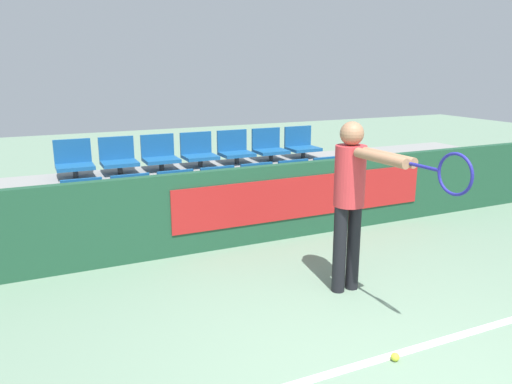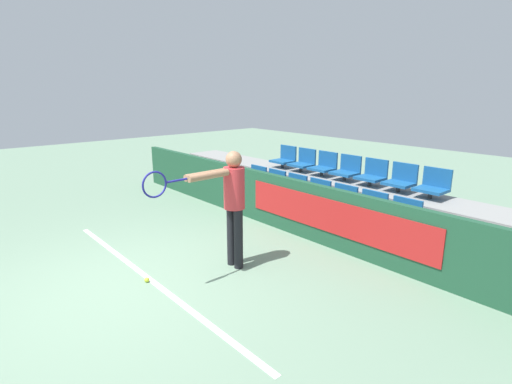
{
  "view_description": "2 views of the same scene",
  "coord_description": "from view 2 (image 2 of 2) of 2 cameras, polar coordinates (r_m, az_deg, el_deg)",
  "views": [
    {
      "loc": [
        -2.29,
        -2.31,
        2.19
      ],
      "look_at": [
        -0.13,
        2.37,
        0.87
      ],
      "focal_mm": 35.0,
      "sensor_mm": 36.0,
      "label": 1
    },
    {
      "loc": [
        4.7,
        -1.78,
        2.52
      ],
      "look_at": [
        0.26,
        2.07,
        0.98
      ],
      "focal_mm": 28.0,
      "sensor_mm": 36.0,
      "label": 2
    }
  ],
  "objects": [
    {
      "name": "ground_plane",
      "position": [
        5.62,
        -18.45,
        -12.74
      ],
      "size": [
        30.0,
        30.0,
        0.0
      ],
      "primitive_type": "plane",
      "color": "gray"
    },
    {
      "name": "court_baseline",
      "position": [
        5.74,
        -15.09,
        -11.81
      ],
      "size": [
        5.07,
        0.08,
        0.01
      ],
      "color": "white",
      "rests_on": "ground"
    },
    {
      "name": "barrier_wall",
      "position": [
        7.07,
        5.23,
        -2.01
      ],
      "size": [
        10.35,
        0.14,
        0.98
      ],
      "color": "#1E4C33",
      "rests_on": "ground"
    },
    {
      "name": "bleacher_tier_front",
      "position": [
        7.56,
        7.89,
        -3.45
      ],
      "size": [
        9.95,
        0.91,
        0.36
      ],
      "color": "gray",
      "rests_on": "ground"
    },
    {
      "name": "bleacher_tier_middle",
      "position": [
        8.19,
        12.16,
        -0.91
      ],
      "size": [
        9.95,
        0.91,
        0.72
      ],
      "color": "gray",
      "rests_on": "ground"
    },
    {
      "name": "stadium_chair_0",
      "position": [
        8.73,
        -0.17,
        1.85
      ],
      "size": [
        0.48,
        0.42,
        0.5
      ],
      "color": "#333333",
      "rests_on": "bleacher_tier_front"
    },
    {
      "name": "stadium_chair_1",
      "position": [
        8.31,
        2.46,
        1.17
      ],
      "size": [
        0.48,
        0.42,
        0.5
      ],
      "color": "#333333",
      "rests_on": "bleacher_tier_front"
    },
    {
      "name": "stadium_chair_2",
      "position": [
        7.91,
        5.37,
        0.42
      ],
      "size": [
        0.48,
        0.42,
        0.5
      ],
      "color": "#333333",
      "rests_on": "bleacher_tier_front"
    },
    {
      "name": "stadium_chair_3",
      "position": [
        7.53,
        8.57,
        -0.41
      ],
      "size": [
        0.48,
        0.42,
        0.5
      ],
      "color": "#333333",
      "rests_on": "bleacher_tier_front"
    },
    {
      "name": "stadium_chair_4",
      "position": [
        7.18,
        12.1,
        -1.33
      ],
      "size": [
        0.48,
        0.42,
        0.5
      ],
      "color": "#333333",
      "rests_on": "bleacher_tier_front"
    },
    {
      "name": "stadium_chair_5",
      "position": [
        6.86,
        15.98,
        -2.32
      ],
      "size": [
        0.48,
        0.42,
        0.5
      ],
      "color": "#333333",
      "rests_on": "bleacher_tier_front"
    },
    {
      "name": "stadium_chair_6",
      "position": [
        6.58,
        20.22,
        -3.4
      ],
      "size": [
        0.48,
        0.42,
        0.5
      ],
      "color": "#333333",
      "rests_on": "bleacher_tier_front"
    },
    {
      "name": "stadium_chair_7",
      "position": [
        9.27,
        4.11,
        4.84
      ],
      "size": [
        0.48,
        0.42,
        0.5
      ],
      "color": "#333333",
      "rests_on": "bleacher_tier_middle"
    },
    {
      "name": "stadium_chair_8",
      "position": [
        8.87,
        6.79,
        4.33
      ],
      "size": [
        0.48,
        0.42,
        0.5
      ],
      "color": "#333333",
      "rests_on": "bleacher_tier_middle"
    },
    {
      "name": "stadium_chair_9",
      "position": [
        8.5,
        9.7,
        3.76
      ],
      "size": [
        0.48,
        0.42,
        0.5
      ],
      "color": "#333333",
      "rests_on": "bleacher_tier_middle"
    },
    {
      "name": "stadium_chair_10",
      "position": [
        8.15,
        12.86,
        3.14
      ],
      "size": [
        0.48,
        0.42,
        0.5
      ],
      "color": "#333333",
      "rests_on": "bleacher_tier_middle"
    },
    {
      "name": "stadium_chair_11",
      "position": [
        7.83,
        16.29,
        2.45
      ],
      "size": [
        0.48,
        0.42,
        0.5
      ],
      "color": "#333333",
      "rests_on": "bleacher_tier_middle"
    },
    {
      "name": "stadium_chair_12",
      "position": [
        7.54,
        20.0,
        1.69
      ],
      "size": [
        0.48,
        0.42,
        0.5
      ],
      "color": "#333333",
      "rests_on": "bleacher_tier_middle"
    },
    {
      "name": "stadium_chair_13",
      "position": [
        7.28,
        23.98,
        0.87
      ],
      "size": [
        0.48,
        0.42,
        0.5
      ],
      "color": "#333333",
      "rests_on": "bleacher_tier_middle"
    },
    {
      "name": "tennis_player",
      "position": [
        5.52,
        -3.71,
        -0.9
      ],
      "size": [
        0.29,
        1.52,
        1.68
      ],
      "rotation": [
        0.0,
        0.0,
        0.04
      ],
      "color": "black",
      "rests_on": "ground"
    },
    {
      "name": "tennis_ball",
      "position": [
        5.64,
        -15.33,
        -12.01
      ],
      "size": [
        0.07,
        0.07,
        0.07
      ],
      "color": "#CCDB33",
      "rests_on": "ground"
    }
  ]
}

